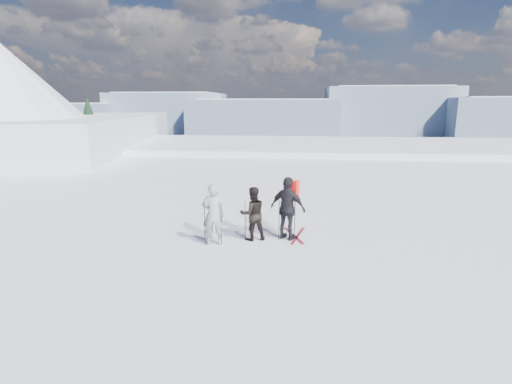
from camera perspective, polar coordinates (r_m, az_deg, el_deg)
lake_basin at (r=40.65m, az=6.55°, el=-2.84°), size 820.00×820.00×71.62m
far_mountain_range at (r=465.10m, az=10.08°, el=10.94°), size 770.00×110.00×53.00m
near_ridge at (r=47.22m, az=-27.57°, el=1.71°), size 31.37×35.68×25.62m
skier_grey at (r=12.14m, az=-6.13°, el=-3.19°), size 0.73×0.52×1.90m
skier_dark at (r=12.50m, az=-0.49°, el=-3.10°), size 1.01×0.92×1.71m
skier_pack at (r=12.54m, az=4.57°, el=-2.38°), size 1.28×0.94×2.01m
backpack at (r=12.49m, az=5.19°, el=3.74°), size 0.49×0.40×0.63m
ski_poles at (r=12.37m, az=-0.75°, el=-4.28°), size 2.73×0.78×1.37m
skis_loose at (r=13.15m, az=5.71°, el=-6.21°), size 0.72×1.68×0.03m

